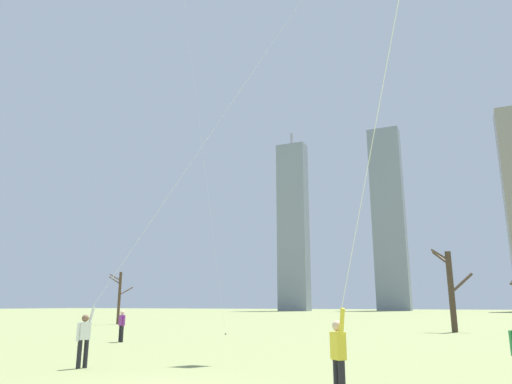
{
  "coord_description": "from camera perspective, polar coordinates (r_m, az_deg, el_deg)",
  "views": [
    {
      "loc": [
        6.58,
        -8.67,
        1.93
      ],
      "look_at": [
        0.0,
        6.0,
        5.78
      ],
      "focal_mm": 33.09,
      "sensor_mm": 36.0,
      "label": 1
    }
  ],
  "objects": [
    {
      "name": "kite_flyer_foreground_right_purple",
      "position": [
        17.3,
        -12.41,
        -4.65
      ],
      "size": [
        6.01,
        9.06,
        18.45
      ],
      "color": "black",
      "rests_on": "ground"
    },
    {
      "name": "bystander_strolling_midfield",
      "position": [
        27.02,
        -15.93,
        -15.14
      ],
      "size": [
        0.48,
        0.32,
        1.62
      ],
      "color": "black",
      "rests_on": "ground"
    },
    {
      "name": "bare_tree_far_right_edge",
      "position": [
        38.04,
        22.52,
        -10.63
      ],
      "size": [
        2.78,
        1.52,
        6.01
      ],
      "color": "#423326",
      "rests_on": "ground"
    },
    {
      "name": "skyline_squat_block",
      "position": [
        164.07,
        15.75,
        -2.89
      ],
      "size": [
        10.39,
        6.35,
        61.11
      ],
      "color": "gray",
      "rests_on": "ground"
    },
    {
      "name": "kite_flyer_midfield_left_orange",
      "position": [
        8.5,
        13.26,
        -0.65
      ],
      "size": [
        4.68,
        7.66,
        12.86
      ],
      "color": "black",
      "rests_on": "ground"
    },
    {
      "name": "bare_tree_left_of_center",
      "position": [
        51.17,
        -16.2,
        -12.01
      ],
      "size": [
        1.82,
        2.19,
        5.2
      ],
      "color": "#4C3828",
      "rests_on": "ground"
    },
    {
      "name": "skyline_mid_tower_right",
      "position": [
        152.27,
        4.51,
        -3.98
      ],
      "size": [
        9.32,
        5.16,
        58.08
      ],
      "color": "gray",
      "rests_on": "ground"
    }
  ]
}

